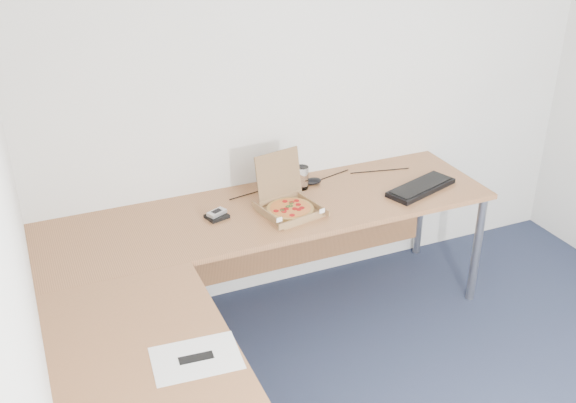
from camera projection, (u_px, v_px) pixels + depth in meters
name	position (u px, v px, depth m)	size (l,w,h in m)	color
room_shell	(541.00, 220.00, 2.44)	(3.50, 3.50, 2.50)	silver
desk	(242.00, 265.00, 3.19)	(2.50, 2.20, 0.73)	#9F643B
pizza_box	(289.00, 206.00, 3.60)	(0.28, 0.33, 0.29)	olive
drinking_glass	(302.00, 178.00, 3.84)	(0.08, 0.08, 0.14)	white
keyboard	(421.00, 188.00, 3.84)	(0.45, 0.16, 0.03)	black
mouse	(313.00, 181.00, 3.91)	(0.10, 0.07, 0.04)	black
wallet	(217.00, 216.00, 3.54)	(0.11, 0.09, 0.02)	black
phone	(217.00, 213.00, 3.54)	(0.10, 0.05, 0.02)	#B2B5BA
paper_sheet	(196.00, 358.00, 2.55)	(0.33, 0.24, 0.00)	white
cable_bundle	(317.00, 181.00, 3.95)	(0.56, 0.04, 0.01)	black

